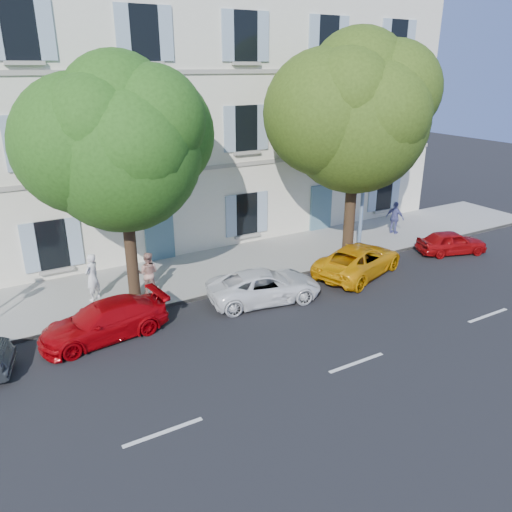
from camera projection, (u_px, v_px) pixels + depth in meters
ground at (283, 309)px, 17.99m from camera, size 90.00×90.00×0.00m
sidewalk at (227, 267)px, 21.56m from camera, size 36.00×4.50×0.15m
kerb at (252, 285)px, 19.81m from camera, size 36.00×0.16×0.16m
building at (171, 115)px, 24.10m from camera, size 28.00×7.00×12.00m
car_red_coupe at (104, 321)px, 15.93m from camera, size 4.26×2.12×1.19m
car_white_coupe at (265, 286)px, 18.49m from camera, size 4.53×2.66×1.18m
car_yellow_supercar at (359, 260)px, 20.82m from camera, size 4.99×3.49×1.26m
car_red_hatchback at (452, 242)px, 23.18m from camera, size 3.45×2.22×1.09m
tree_left at (121, 152)px, 16.62m from camera, size 5.39×5.39×8.36m
tree_right at (356, 121)px, 20.63m from camera, size 6.00×6.00×9.25m
street_lamp at (369, 154)px, 21.23m from camera, size 0.39×1.73×8.05m
pedestrian_a at (92, 277)px, 18.10m from camera, size 0.78×0.74×1.79m
pedestrian_b at (148, 273)px, 18.65m from camera, size 1.00×0.94×1.64m
pedestrian_c at (395, 218)px, 25.39m from camera, size 0.68×1.05×1.66m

